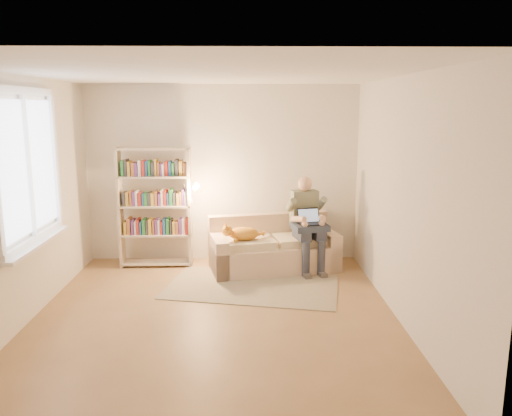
{
  "coord_description": "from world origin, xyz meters",
  "views": [
    {
      "loc": [
        0.35,
        -5.11,
        2.27
      ],
      "look_at": [
        0.47,
        1.0,
        1.03
      ],
      "focal_mm": 35.0,
      "sensor_mm": 36.0,
      "label": 1
    }
  ],
  "objects_px": {
    "person": "(307,219)",
    "laptop": "(307,220)",
    "sofa": "(273,250)",
    "cat": "(245,233)",
    "bookshelf": "(155,201)"
  },
  "relations": [
    {
      "from": "person",
      "to": "laptop",
      "type": "height_order",
      "value": "person"
    },
    {
      "from": "laptop",
      "to": "person",
      "type": "bearing_deg",
      "value": 74.03
    },
    {
      "from": "sofa",
      "to": "person",
      "type": "bearing_deg",
      "value": -17.41
    },
    {
      "from": "person",
      "to": "cat",
      "type": "relative_size",
      "value": 2.17
    },
    {
      "from": "cat",
      "to": "bookshelf",
      "type": "relative_size",
      "value": 0.35
    },
    {
      "from": "cat",
      "to": "bookshelf",
      "type": "xyz_separation_m",
      "value": [
        -1.28,
        0.36,
        0.38
      ]
    },
    {
      "from": "sofa",
      "to": "laptop",
      "type": "distance_m",
      "value": 0.68
    },
    {
      "from": "laptop",
      "to": "bookshelf",
      "type": "xyz_separation_m",
      "value": [
        -2.14,
        0.33,
        0.21
      ]
    },
    {
      "from": "person",
      "to": "cat",
      "type": "distance_m",
      "value": 0.89
    },
    {
      "from": "laptop",
      "to": "sofa",
      "type": "bearing_deg",
      "value": 148.13
    },
    {
      "from": "sofa",
      "to": "bookshelf",
      "type": "height_order",
      "value": "bookshelf"
    },
    {
      "from": "sofa",
      "to": "laptop",
      "type": "xyz_separation_m",
      "value": [
        0.46,
        -0.17,
        0.47
      ]
    },
    {
      "from": "sofa",
      "to": "cat",
      "type": "height_order",
      "value": "sofa"
    },
    {
      "from": "sofa",
      "to": "laptop",
      "type": "bearing_deg",
      "value": -31.87
    },
    {
      "from": "person",
      "to": "laptop",
      "type": "xyz_separation_m",
      "value": [
        -0.01,
        -0.12,
        0.01
      ]
    }
  ]
}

